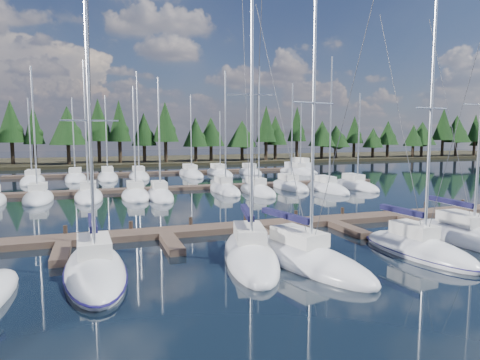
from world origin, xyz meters
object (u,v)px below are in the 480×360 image
object	(u,v)px
front_sailboat_4	(418,249)
motor_yacht_right	(298,170)
front_sailboat_3	(304,258)
main_dock	(254,228)
front_sailboat_2	(250,254)
front_sailboat_5	(467,237)
front_sailboat_1	(95,270)

from	to	relation	value
front_sailboat_4	motor_yacht_right	size ratio (longest dim) A/B	1.68
front_sailboat_3	motor_yacht_right	bearing A→B (deg)	63.78
main_dock	front_sailboat_2	bearing A→B (deg)	-112.13
main_dock	front_sailboat_5	distance (m)	13.39
front_sailboat_2	front_sailboat_4	size ratio (longest dim) A/B	1.08
main_dock	front_sailboat_3	world-z (taller)	front_sailboat_3
front_sailboat_2	front_sailboat_5	size ratio (longest dim) A/B	1.03
front_sailboat_2	front_sailboat_3	distance (m)	2.84
front_sailboat_1	front_sailboat_5	bearing A→B (deg)	-1.93
front_sailboat_1	motor_yacht_right	bearing A→B (deg)	53.52
front_sailboat_2	front_sailboat_4	world-z (taller)	front_sailboat_2
front_sailboat_4	motor_yacht_right	distance (m)	48.92
main_dock	front_sailboat_1	size ratio (longest dim) A/B	3.36
main_dock	front_sailboat_1	bearing A→B (deg)	-149.19
front_sailboat_2	front_sailboat_3	size ratio (longest dim) A/B	1.06
main_dock	front_sailboat_3	distance (m)	7.67
front_sailboat_3	front_sailboat_5	distance (m)	11.66
motor_yacht_right	front_sailboat_4	bearing A→B (deg)	-108.88
front_sailboat_2	front_sailboat_1	bearing A→B (deg)	-179.61
front_sailboat_1	front_sailboat_2	world-z (taller)	front_sailboat_2
front_sailboat_4	front_sailboat_5	world-z (taller)	front_sailboat_5
front_sailboat_2	front_sailboat_4	distance (m)	9.29
main_dock	motor_yacht_right	size ratio (longest dim) A/B	5.11
front_sailboat_3	front_sailboat_5	size ratio (longest dim) A/B	0.98
front_sailboat_3	motor_yacht_right	size ratio (longest dim) A/B	1.71
front_sailboat_2	front_sailboat_3	world-z (taller)	front_sailboat_2
main_dock	front_sailboat_5	bearing A→B (deg)	-30.78
main_dock	front_sailboat_2	world-z (taller)	front_sailboat_2
front_sailboat_5	motor_yacht_right	bearing A→B (deg)	76.37
front_sailboat_1	front_sailboat_2	bearing A→B (deg)	0.39
front_sailboat_1	front_sailboat_3	size ratio (longest dim) A/B	0.89
front_sailboat_3	motor_yacht_right	world-z (taller)	front_sailboat_3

